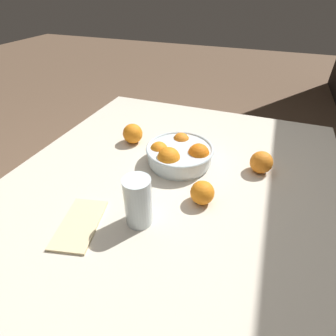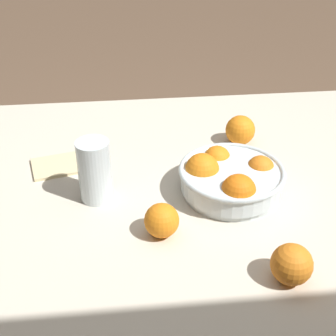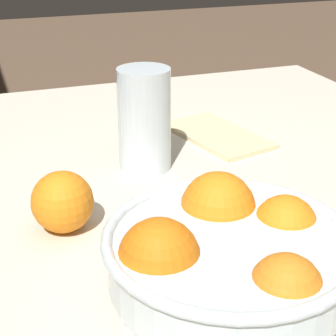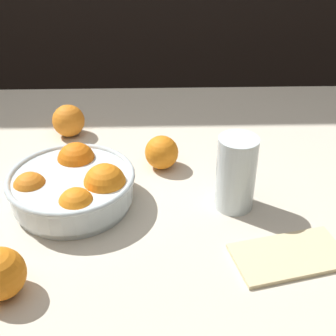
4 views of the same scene
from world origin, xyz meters
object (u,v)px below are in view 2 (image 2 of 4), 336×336
Objects in this scene: orange_loose_front at (292,264)px; orange_loose_aside at (240,130)px; orange_loose_near_bowl at (162,220)px; juice_glass at (95,173)px; fruit_bowl at (230,178)px.

orange_loose_aside is at bearing -92.94° from orange_loose_front.
orange_loose_near_bowl is 0.28m from orange_loose_front.
juice_glass is 0.46m from orange_loose_aside.
fruit_bowl is at bearing 177.58° from juice_glass.
fruit_bowl reaches higher than orange_loose_aside.
fruit_bowl is 3.14× the size of orange_loose_front.
orange_loose_front is (-0.05, 0.29, -0.00)m from fruit_bowl.
orange_loose_near_bowl is at bearing 55.06° from orange_loose_aside.
juice_glass reaches higher than orange_loose_aside.
juice_glass reaches higher than fruit_bowl.
orange_loose_aside is (-0.40, -0.22, -0.03)m from juice_glass.
orange_loose_near_bowl is (-0.14, 0.15, -0.03)m from juice_glass.
orange_loose_near_bowl is 0.45m from orange_loose_aside.
orange_loose_front is at bearing 145.69° from orange_loose_near_bowl.
orange_loose_aside reaches higher than orange_loose_front.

